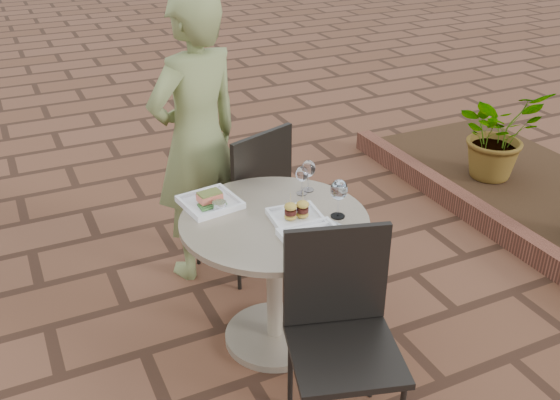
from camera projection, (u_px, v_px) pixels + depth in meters
name	position (u px, v px, depth m)	size (l,w,h in m)	color
ground	(290.00, 309.00, 3.51)	(60.00, 60.00, 0.00)	brown
cafe_table	(274.00, 262.00, 3.06)	(0.90, 0.90, 0.73)	gray
chair_far	(250.00, 190.00, 3.59)	(0.57, 0.57, 0.93)	black
chair_near	(340.00, 320.00, 2.56)	(0.55, 0.55, 0.93)	black
diner	(197.00, 141.00, 3.49)	(0.61, 0.40, 1.68)	olive
plate_salmon	(210.00, 201.00, 3.05)	(0.29, 0.29, 0.07)	white
plate_sliders	(297.00, 215.00, 2.91)	(0.25, 0.25, 0.15)	white
plate_tuna	(315.00, 239.00, 2.74)	(0.27, 0.27, 0.03)	white
wine_glass_right	(339.00, 191.00, 2.89)	(0.08, 0.08, 0.19)	white
wine_glass_mid	(302.00, 175.00, 3.11)	(0.06, 0.06, 0.15)	white
wine_glass_far	(308.00, 169.00, 3.14)	(0.07, 0.07, 0.17)	white
steel_ramekin	(219.00, 207.00, 2.99)	(0.07, 0.07, 0.05)	silver
cutlery_set	(335.00, 226.00, 2.87)	(0.10, 0.21, 0.00)	silver
planter_curb	(478.00, 214.00, 4.31)	(0.12, 3.00, 0.15)	brown
mulch_bed	(552.00, 199.00, 4.60)	(1.30, 3.00, 0.06)	black
potted_plant_a	(498.00, 133.00, 4.73)	(0.64, 0.55, 0.71)	#33662D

